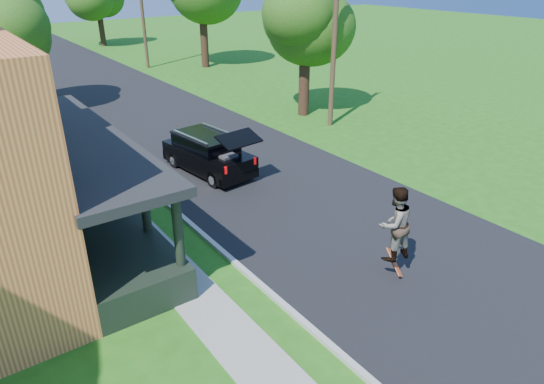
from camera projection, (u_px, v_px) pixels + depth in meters
ground at (383, 248)px, 14.33m from camera, size 140.00×140.00×0.00m
street at (134, 104)px, 29.08m from camera, size 8.00×120.00×0.02m
curb at (64, 115)px, 26.96m from camera, size 0.15×120.00×0.12m
sidewalk at (34, 120)px, 26.15m from camera, size 1.30×120.00×0.03m
black_suv at (208, 153)px, 19.23m from camera, size 2.21×4.65×2.09m
skateboarder at (395, 224)px, 12.30m from camera, size 1.05×0.85×2.02m
skateboard at (394, 263)px, 12.97m from camera, size 0.42×0.74×0.59m
tree_right_near at (305, 17)px, 24.90m from camera, size 5.10×4.79×7.57m
utility_pole_near at (335, 24)px, 23.18m from camera, size 1.52×0.52×9.77m
utility_pole_far at (141, 1)px, 37.26m from camera, size 1.53×0.47×9.82m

